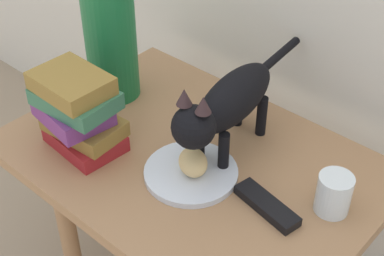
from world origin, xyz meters
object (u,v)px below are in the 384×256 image
(side_table, at_px, (192,180))
(bread_roll, at_px, (193,162))
(green_vase, at_px, (111,39))
(book_stack, at_px, (78,112))
(cat, at_px, (227,104))
(tv_remote, at_px, (267,205))
(plate, at_px, (191,173))
(candle_jar, at_px, (333,195))

(side_table, relative_size, bread_roll, 10.26)
(green_vase, bearing_deg, side_table, -10.44)
(book_stack, bearing_deg, green_vase, 118.31)
(green_vase, bearing_deg, book_stack, -61.69)
(bread_roll, distance_m, cat, 0.14)
(green_vase, distance_m, tv_remote, 0.56)
(plate, relative_size, cat, 0.42)
(book_stack, bearing_deg, plate, 20.06)
(side_table, relative_size, tv_remote, 5.47)
(side_table, relative_size, book_stack, 4.22)
(candle_jar, bearing_deg, side_table, -168.50)
(side_table, distance_m, candle_jar, 0.34)
(cat, distance_m, green_vase, 0.36)
(cat, distance_m, tv_remote, 0.23)
(side_table, bearing_deg, tv_remote, -5.53)
(side_table, relative_size, cat, 1.72)
(bread_roll, relative_size, tv_remote, 0.53)
(cat, xyz_separation_m, green_vase, (-0.36, -0.00, 0.02))
(book_stack, bearing_deg, side_table, 33.50)
(green_vase, bearing_deg, bread_roll, -16.24)
(bread_roll, relative_size, cat, 0.17)
(plate, distance_m, bread_roll, 0.03)
(tv_remote, bearing_deg, plate, -161.09)
(book_stack, xyz_separation_m, candle_jar, (0.52, 0.20, -0.06))
(book_stack, bearing_deg, bread_roll, 19.90)
(plate, bearing_deg, tv_remote, 8.42)
(candle_jar, distance_m, tv_remote, 0.13)
(side_table, distance_m, book_stack, 0.30)
(bread_roll, bearing_deg, green_vase, 163.76)
(bread_roll, height_order, book_stack, book_stack)
(cat, relative_size, tv_remote, 3.19)
(plate, height_order, candle_jar, candle_jar)
(plate, xyz_separation_m, bread_roll, (0.00, 0.00, 0.03))
(bread_roll, bearing_deg, book_stack, -160.10)
(side_table, height_order, candle_jar, candle_jar)
(bread_roll, xyz_separation_m, tv_remote, (0.17, 0.03, -0.03))
(candle_jar, relative_size, tv_remote, 0.57)
(side_table, distance_m, green_vase, 0.39)
(plate, distance_m, green_vase, 0.40)
(book_stack, height_order, candle_jar, book_stack)
(candle_jar, xyz_separation_m, tv_remote, (-0.10, -0.09, -0.03))
(side_table, xyz_separation_m, tv_remote, (0.22, -0.02, 0.08))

